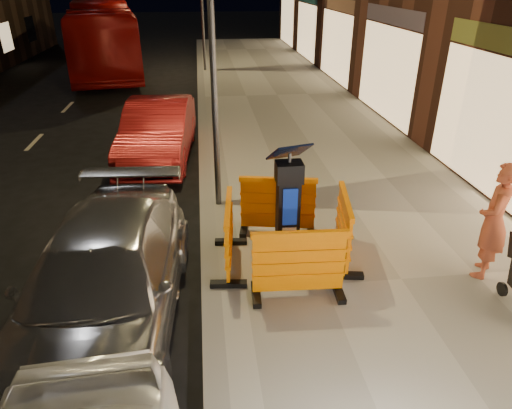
{
  "coord_description": "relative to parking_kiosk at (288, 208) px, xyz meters",
  "views": [
    {
      "loc": [
        0.02,
        -5.58,
        4.46
      ],
      "look_at": [
        0.8,
        1.0,
        1.1
      ],
      "focal_mm": 32.0,
      "sensor_mm": 36.0,
      "label": 1
    }
  ],
  "objects": [
    {
      "name": "kerb",
      "position": [
        -1.28,
        -0.76,
        -1.06
      ],
      "size": [
        0.3,
        60.0,
        0.15
      ],
      "primitive_type": "cube",
      "color": "slate",
      "rests_on": "ground"
    },
    {
      "name": "barrier_bldgside",
      "position": [
        0.95,
        0.0,
        -0.43
      ],
      "size": [
        0.81,
        1.48,
        1.1
      ],
      "primitive_type": "cube",
      "rotation": [
        0.0,
        0.0,
        1.4
      ],
      "color": "#FE7C00",
      "rests_on": "sidewalk"
    },
    {
      "name": "barrier_front",
      "position": [
        0.0,
        -0.95,
        -0.43
      ],
      "size": [
        1.43,
        0.65,
        1.1
      ],
      "primitive_type": "cube",
      "rotation": [
        0.0,
        0.0,
        -0.05
      ],
      "color": "#FE7C00",
      "rests_on": "sidewalk"
    },
    {
      "name": "man",
      "position": [
        3.05,
        -0.74,
        -0.03
      ],
      "size": [
        0.79,
        0.83,
        1.9
      ],
      "primitive_type": "imported",
      "rotation": [
        0.0,
        0.0,
        -2.25
      ],
      "color": "#A8472C",
      "rests_on": "sidewalk"
    },
    {
      "name": "barrier_back",
      "position": [
        0.0,
        0.95,
        -0.43
      ],
      "size": [
        1.49,
        0.83,
        1.1
      ],
      "primitive_type": "cube",
      "rotation": [
        0.0,
        0.0,
        -0.19
      ],
      "color": "#FE7C00",
      "rests_on": "sidewalk"
    },
    {
      "name": "parking_kiosk",
      "position": [
        0.0,
        0.0,
        0.0
      ],
      "size": [
        0.7,
        0.7,
        1.97
      ],
      "primitive_type": "cube",
      "rotation": [
        0.0,
        0.0,
        -0.13
      ],
      "color": "black",
      "rests_on": "sidewalk"
    },
    {
      "name": "car_red",
      "position": [
        -2.46,
        5.5,
        -1.13
      ],
      "size": [
        1.92,
        4.69,
        1.51
      ],
      "primitive_type": "imported",
      "rotation": [
        0.0,
        0.0,
        -0.07
      ],
      "color": "maroon",
      "rests_on": "ground"
    },
    {
      "name": "sidewalk",
      "position": [
        1.72,
        -0.76,
        -1.06
      ],
      "size": [
        6.0,
        60.0,
        0.15
      ],
      "primitive_type": "cube",
      "color": "gray",
      "rests_on": "ground"
    },
    {
      "name": "street_lamp_far",
      "position": [
        -1.03,
        17.24,
        2.02
      ],
      "size": [
        0.12,
        0.12,
        6.0
      ],
      "primitive_type": "cylinder",
      "color": "#3F3F44",
      "rests_on": "sidewalk"
    },
    {
      "name": "car_silver",
      "position": [
        -2.73,
        -1.09,
        -1.13
      ],
      "size": [
        2.35,
        5.14,
        1.46
      ],
      "primitive_type": "imported",
      "rotation": [
        0.0,
        0.0,
        -0.06
      ],
      "color": "silver",
      "rests_on": "ground"
    },
    {
      "name": "ground_plane",
      "position": [
        -1.28,
        -0.76,
        -1.13
      ],
      "size": [
        120.0,
        120.0,
        0.0
      ],
      "primitive_type": "plane",
      "color": "black",
      "rests_on": "ground"
    },
    {
      "name": "bus_doubledecker",
      "position": [
        -5.94,
        18.4,
        -1.13
      ],
      "size": [
        4.84,
        12.33,
        3.35
      ],
      "primitive_type": "imported",
      "rotation": [
        0.0,
        0.0,
        0.17
      ],
      "color": "maroon",
      "rests_on": "ground"
    },
    {
      "name": "barrier_kerbside",
      "position": [
        -0.95,
        0.0,
        -0.43
      ],
      "size": [
        0.72,
        1.46,
        1.1
      ],
      "primitive_type": "cube",
      "rotation": [
        0.0,
        0.0,
        1.47
      ],
      "color": "#FE7C00",
      "rests_on": "sidewalk"
    },
    {
      "name": "street_lamp_mid",
      "position": [
        -1.03,
        2.24,
        2.02
      ],
      "size": [
        0.12,
        0.12,
        6.0
      ],
      "primitive_type": "cylinder",
      "color": "#3F3F44",
      "rests_on": "sidewalk"
    }
  ]
}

